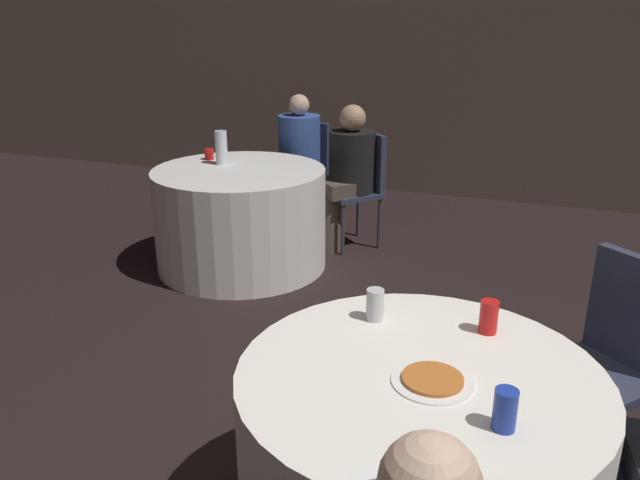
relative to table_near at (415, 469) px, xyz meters
The scene contains 14 objects.
wall_back 4.90m from the table_near, 90.28° to the left, with size 16.00×0.06×2.80m.
table_near is the anchor object (origin of this frame).
table_far 2.90m from the table_near, 128.92° to the left, with size 1.28×1.28×0.76m.
chair_near_northeast 1.03m from the table_near, 50.44° to the left, with size 0.56×0.56×0.93m.
chair_far_north 3.73m from the table_near, 117.46° to the left, with size 0.44×0.44×0.93m.
chair_far_northeast 3.23m from the table_near, 110.08° to the left, with size 0.57×0.57×0.93m.
person_black_shirt 3.17m from the table_near, 112.63° to the left, with size 0.50×0.50×1.17m.
person_blue_shirt 3.60m from the table_near, 118.84° to the left, with size 0.38×0.52×1.19m.
pizza_plate_near 0.39m from the table_near, 42.59° to the right, with size 0.26×0.26×0.02m.
soda_can_red 0.59m from the table_near, 64.34° to the left, with size 0.07×0.07×0.12m.
soda_can_silver 0.58m from the table_near, 128.18° to the left, with size 0.07×0.07×0.12m.
soda_can_blue 0.55m from the table_near, 36.70° to the right, with size 0.07×0.07×0.12m.
bottle_far 3.14m from the table_near, 130.47° to the left, with size 0.09×0.09×0.25m.
cup_far 3.32m from the table_near, 131.54° to the left, with size 0.07×0.07×0.09m.
Camera 1 is at (0.32, -1.75, 1.84)m, focal length 35.00 mm.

